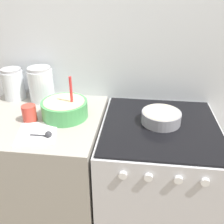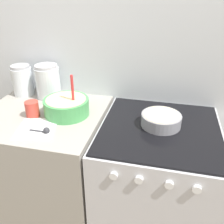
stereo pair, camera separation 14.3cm
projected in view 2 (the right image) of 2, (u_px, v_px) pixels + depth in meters
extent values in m
cube|color=silver|center=(114.00, 56.00, 1.66)|extent=(4.50, 0.05, 2.40)
cube|color=#9E998E|center=(50.00, 170.00, 1.76)|extent=(0.75, 0.70, 0.91)
cube|color=silver|center=(154.00, 188.00, 1.62)|extent=(0.68, 0.70, 0.90)
cube|color=black|center=(160.00, 128.00, 1.40)|extent=(0.65, 0.67, 0.01)
cylinder|color=white|center=(114.00, 176.00, 1.17)|extent=(0.04, 0.02, 0.04)
cylinder|color=white|center=(139.00, 180.00, 1.15)|extent=(0.04, 0.02, 0.04)
cylinder|color=white|center=(169.00, 185.00, 1.12)|extent=(0.04, 0.02, 0.04)
cylinder|color=white|center=(197.00, 189.00, 1.09)|extent=(0.04, 0.02, 0.04)
cylinder|color=#4CA559|center=(67.00, 107.00, 1.52)|extent=(0.27, 0.27, 0.10)
cylinder|color=beige|center=(66.00, 103.00, 1.51)|extent=(0.24, 0.24, 0.06)
cylinder|color=red|center=(73.00, 94.00, 1.47)|extent=(0.02, 0.02, 0.24)
cylinder|color=gray|center=(161.00, 120.00, 1.41)|extent=(0.23, 0.23, 0.07)
cylinder|color=beige|center=(161.00, 119.00, 1.40)|extent=(0.21, 0.21, 0.06)
cylinder|color=silver|center=(23.00, 81.00, 1.77)|extent=(0.14, 0.14, 0.19)
cylinder|color=white|center=(24.00, 86.00, 1.79)|extent=(0.13, 0.13, 0.12)
cylinder|color=#B2B2B7|center=(20.00, 67.00, 1.72)|extent=(0.13, 0.13, 0.02)
cylinder|color=silver|center=(48.00, 83.00, 1.73)|extent=(0.17, 0.17, 0.21)
cylinder|color=tan|center=(49.00, 88.00, 1.75)|extent=(0.15, 0.15, 0.13)
cylinder|color=#B2B2B7|center=(46.00, 66.00, 1.67)|extent=(0.15, 0.15, 0.02)
cylinder|color=#CC3F33|center=(32.00, 109.00, 1.50)|extent=(0.08, 0.08, 0.10)
cube|color=white|center=(36.00, 129.00, 1.38)|extent=(0.25, 0.27, 0.01)
cylinder|color=#333338|center=(37.00, 131.00, 1.36)|extent=(0.09, 0.01, 0.01)
sphere|color=#333338|center=(46.00, 131.00, 1.34)|extent=(0.04, 0.04, 0.04)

